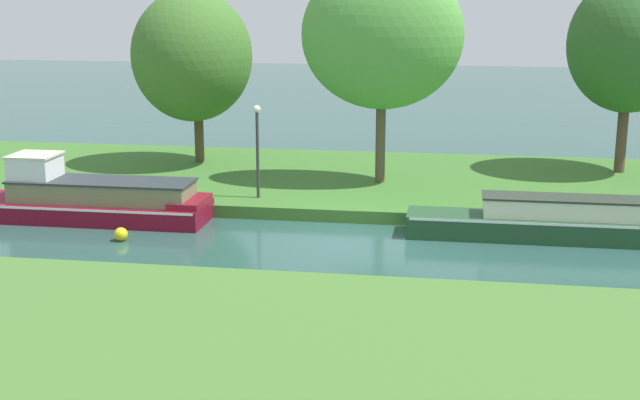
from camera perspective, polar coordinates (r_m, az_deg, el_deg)
name	(u,v)px	position (r m, az deg, el deg)	size (l,w,h in m)	color
ground_plane	(352,242)	(24.41, 2.14, -2.81)	(120.00, 120.00, 0.00)	#284D47
riverbank_far	(376,182)	(31.11, 3.71, 1.17)	(72.00, 10.00, 0.40)	#3B6D2A
riverbank_near	(292,370)	(16.00, -1.84, -11.19)	(72.00, 10.00, 0.40)	#44722F
forest_barge	(576,223)	(25.51, 16.59, -1.44)	(9.40, 1.44, 1.25)	#214729
maroon_narrowboat	(90,200)	(27.57, -14.93, 0.02)	(7.51, 2.06, 2.02)	maroon
willow_tree_left	(192,56)	(33.07, -8.46, 9.38)	(4.52, 4.52, 6.59)	brown
willow_tree_centre	(382,35)	(29.55, 4.12, 10.81)	(5.49, 3.29, 7.58)	brown
willow_tree_right	(630,44)	(33.15, 19.78, 9.66)	(4.37, 4.62, 7.13)	brown
lamp_post	(257,140)	(27.61, -4.16, 3.96)	(0.24, 0.24, 3.00)	#333338
mooring_post_near	(136,188)	(28.22, -12.09, 0.80)	(0.13, 0.13, 0.77)	#4B3831
channel_buoy	(121,234)	(25.13, -13.02, -2.22)	(0.39, 0.39, 0.39)	yellow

